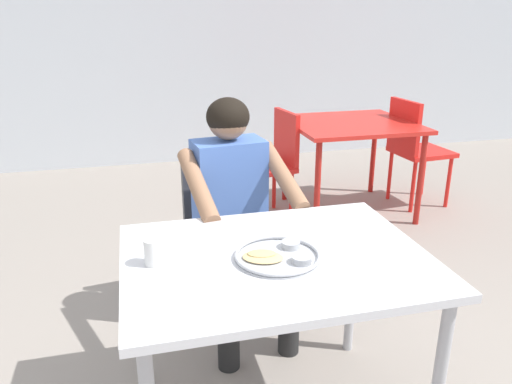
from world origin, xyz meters
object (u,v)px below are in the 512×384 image
at_px(chair_red_left, 272,158).
at_px(table_foreground, 276,275).
at_px(drinking_cup, 154,251).
at_px(chair_red_right, 414,145).
at_px(thali_tray, 278,255).
at_px(diner_foreground, 236,199).
at_px(table_background_red, 351,132).
at_px(chair_foreground, 224,225).

bearing_deg(chair_red_left, table_foreground, -105.66).
xyz_separation_m(drinking_cup, chair_red_right, (2.19, 1.98, -0.26)).
bearing_deg(chair_red_left, thali_tray, -105.47).
xyz_separation_m(table_foreground, thali_tray, (0.00, -0.02, 0.09)).
bearing_deg(diner_foreground, table_background_red, 47.83).
relative_size(drinking_cup, chair_foreground, 0.11).
bearing_deg(chair_red_right, diner_foreground, -142.92).
bearing_deg(drinking_cup, table_foreground, -5.35).
height_order(diner_foreground, chair_red_left, diner_foreground).
relative_size(chair_foreground, chair_red_right, 0.91).
distance_m(thali_tray, chair_red_left, 2.17).
height_order(drinking_cup, table_background_red, drinking_cup).
bearing_deg(chair_foreground, chair_red_left, 62.56).
relative_size(drinking_cup, diner_foreground, 0.08).
xyz_separation_m(table_foreground, drinking_cup, (-0.42, 0.04, 0.13)).
relative_size(drinking_cup, table_background_red, 0.10).
relative_size(table_foreground, table_background_red, 1.13).
relative_size(drinking_cup, chair_red_left, 0.11).
bearing_deg(drinking_cup, chair_red_left, 63.73).
bearing_deg(thali_tray, diner_foreground, 90.22).
xyz_separation_m(table_background_red, chair_red_right, (0.58, 0.02, -0.14)).
height_order(thali_tray, chair_red_right, chair_red_right).
bearing_deg(chair_foreground, thali_tray, -88.47).
relative_size(drinking_cup, chair_red_right, 0.10).
bearing_deg(chair_red_right, thali_tray, -130.96).
bearing_deg(drinking_cup, diner_foreground, 56.96).
xyz_separation_m(table_foreground, chair_red_right, (1.78, 2.02, -0.13)).
bearing_deg(thali_tray, chair_red_left, 74.53).
bearing_deg(chair_red_left, diner_foreground, -112.80).
height_order(chair_foreground, diner_foreground, diner_foreground).
relative_size(table_foreground, chair_red_right, 1.20).
distance_m(table_foreground, thali_tray, 0.09).
xyz_separation_m(diner_foreground, chair_red_left, (0.58, 1.37, -0.22)).
height_order(table_foreground, chair_red_right, chair_red_right).
distance_m(chair_foreground, chair_red_left, 1.30).
bearing_deg(chair_foreground, table_background_red, 42.16).
relative_size(chair_foreground, diner_foreground, 0.70).
bearing_deg(chair_foreground, diner_foreground, -84.27).
relative_size(table_foreground, diner_foreground, 0.91).
height_order(diner_foreground, table_background_red, diner_foreground).
relative_size(thali_tray, chair_foreground, 0.37).
xyz_separation_m(table_foreground, table_background_red, (1.20, 2.00, 0.01)).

